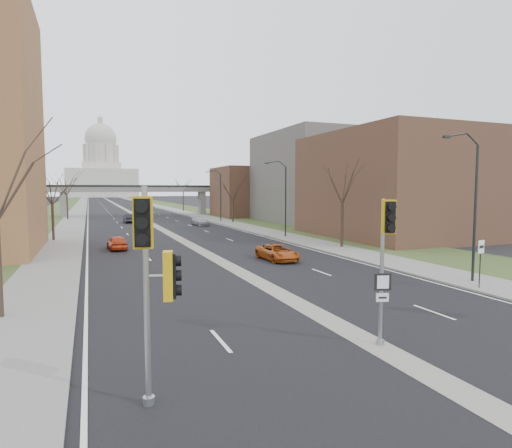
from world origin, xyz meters
TOP-DOWN VIEW (x-y plane):
  - ground at (0.00, 0.00)m, footprint 700.00×700.00m
  - road_surface at (0.00, 150.00)m, footprint 20.00×600.00m
  - median_strip at (0.00, 150.00)m, footprint 1.20×600.00m
  - sidewalk_right at (12.00, 150.00)m, footprint 4.00×600.00m
  - sidewalk_left at (-12.00, 150.00)m, footprint 4.00×600.00m
  - grass_verge_right at (18.00, 150.00)m, footprint 8.00×600.00m
  - grass_verge_left at (-18.00, 150.00)m, footprint 8.00×600.00m
  - commercial_block_near at (24.00, 28.00)m, footprint 16.00×20.00m
  - commercial_block_mid at (28.00, 52.00)m, footprint 18.00×22.00m
  - commercial_block_far at (22.00, 70.00)m, footprint 14.00×14.00m
  - pedestrian_bridge at (0.00, 80.00)m, footprint 34.00×3.00m
  - capitol at (0.00, 320.00)m, footprint 48.00×42.00m
  - streetlight_near at (10.99, 6.00)m, footprint 2.61×0.20m
  - streetlight_mid at (10.99, 32.00)m, footprint 2.61×0.20m
  - streetlight_far at (10.99, 58.00)m, footprint 2.61×0.20m
  - tree_left_b at (-13.00, 38.00)m, footprint 6.75×6.75m
  - tree_left_c at (-13.00, 72.00)m, footprint 7.65×7.65m
  - tree_right_a at (13.00, 22.00)m, footprint 7.20×7.20m
  - tree_right_b at (13.00, 55.00)m, footprint 6.30×6.30m
  - tree_right_c at (13.00, 95.00)m, footprint 7.65×7.65m
  - signal_pole_left at (-7.89, -2.00)m, footprint 1.17×0.94m
  - signal_pole_median at (0.13, -0.69)m, footprint 0.70×0.87m
  - speed_limit_sign at (10.67, 4.55)m, footprint 0.56×0.15m
  - car_left_near at (-7.02, 28.46)m, footprint 1.81×4.01m
  - car_left_far at (-3.17, 61.01)m, footprint 1.80×4.57m
  - car_right_near at (4.31, 17.61)m, footprint 2.31×4.64m
  - car_right_mid at (6.62, 51.79)m, footprint 2.27×4.61m

SIDE VIEW (x-z plane):
  - ground at x=0.00m, z-range 0.00..0.00m
  - median_strip at x=0.00m, z-range -0.01..0.01m
  - road_surface at x=0.00m, z-range 0.00..0.01m
  - grass_verge_right at x=18.00m, z-range 0.00..0.10m
  - grass_verge_left at x=-18.00m, z-range 0.00..0.10m
  - sidewalk_right at x=12.00m, z-range 0.00..0.12m
  - sidewalk_left at x=-12.00m, z-range 0.00..0.12m
  - car_right_near at x=4.31m, z-range 0.00..1.26m
  - car_right_mid at x=6.62m, z-range 0.00..1.29m
  - car_left_near at x=-7.02m, z-range 0.00..1.34m
  - car_left_far at x=-3.17m, z-range 0.00..1.48m
  - speed_limit_sign at x=10.67m, z-range 0.61..3.26m
  - signal_pole_median at x=0.13m, z-range 1.03..6.25m
  - signal_pole_left at x=-7.89m, z-range 0.87..6.50m
  - pedestrian_bridge at x=0.00m, z-range 1.62..8.07m
  - commercial_block_far at x=22.00m, z-range 0.00..10.00m
  - tree_right_b at x=13.00m, z-range 1.71..9.93m
  - commercial_block_near at x=24.00m, z-range 0.00..12.00m
  - tree_left_b at x=-13.00m, z-range 1.82..10.63m
  - tree_right_a at x=13.00m, z-range 1.94..11.34m
  - streetlight_near at x=10.99m, z-range 2.60..11.30m
  - streetlight_mid at x=10.99m, z-range 2.60..11.30m
  - streetlight_far at x=10.99m, z-range 2.60..11.30m
  - tree_left_c at x=-13.00m, z-range 2.05..12.04m
  - tree_right_c at x=13.00m, z-range 2.05..12.04m
  - commercial_block_mid at x=28.00m, z-range 0.00..15.00m
  - capitol at x=0.00m, z-range -9.28..46.47m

